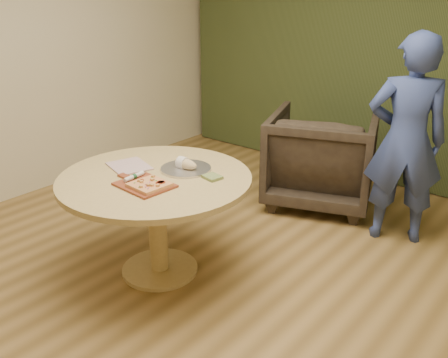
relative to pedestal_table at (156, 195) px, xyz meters
name	(u,v)px	position (x,y,z in m)	size (l,w,h in m)	color
room_shell	(183,94)	(0.43, -0.15, 0.79)	(5.04, 6.04, 2.84)	olive
curtain	(388,44)	(0.43, 2.75, 0.79)	(4.80, 0.14, 2.78)	#293418
pedestal_table	(156,195)	(0.00, 0.00, 0.00)	(1.32, 1.32, 0.75)	tan
pizza_paddle	(144,185)	(0.06, -0.16, 0.15)	(0.46, 0.31, 0.01)	brown
flatbread_pizza	(150,185)	(0.13, -0.17, 0.17)	(0.24, 0.24, 0.04)	tan
cutlery_roll	(134,177)	(-0.05, -0.14, 0.17)	(0.04, 0.20, 0.03)	beige
newspaper	(129,166)	(-0.28, 0.01, 0.15)	(0.30, 0.25, 0.01)	silver
serving_tray	(186,169)	(0.08, 0.23, 0.15)	(0.36, 0.36, 0.02)	silver
bread_roll	(185,164)	(0.07, 0.23, 0.18)	(0.19, 0.09, 0.09)	tan
green_packet	(212,177)	(0.33, 0.22, 0.15)	(0.12, 0.10, 0.02)	#4D5F2B
armchair	(322,154)	(0.29, 1.83, -0.12)	(0.94, 0.88, 0.97)	black
person_standing	(406,141)	(1.12, 1.60, 0.22)	(0.61, 0.40, 1.67)	navy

